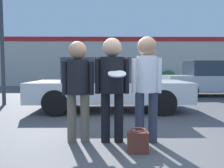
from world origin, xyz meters
TOP-DOWN VIEW (x-y plane):
  - ground_plane at (0.00, 0.00)m, footprint 56.00×56.00m
  - storefront_building at (0.00, 11.70)m, footprint 24.00×0.22m
  - person_left at (-0.70, 0.15)m, footprint 0.52×0.35m
  - person_middle_with_frisbee at (-0.14, 0.11)m, footprint 0.56×0.61m
  - person_right at (0.42, 0.11)m, footprint 0.49×0.32m
  - parked_car_near at (-0.22, 2.97)m, footprint 4.48×1.90m
  - parked_car_far at (4.60, 6.33)m, footprint 4.65×1.78m
  - shrub at (3.70, 10.95)m, footprint 1.11×1.11m
  - handbag at (0.22, -0.35)m, footprint 0.30×0.23m

SIDE VIEW (x-z plane):
  - ground_plane at x=0.00m, z-range 0.00..0.00m
  - handbag at x=0.22m, z-range -0.01..0.34m
  - shrub at x=3.70m, z-range 0.00..1.11m
  - parked_car_near at x=-0.22m, z-range 0.00..1.51m
  - parked_car_far at x=4.60m, z-range -0.01..1.54m
  - person_left at x=-0.70m, z-range 0.16..1.82m
  - person_right at x=0.42m, z-range 0.16..1.89m
  - person_middle_with_frisbee at x=-0.14m, z-range 0.18..1.89m
  - storefront_building at x=0.00m, z-range 0.03..3.41m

